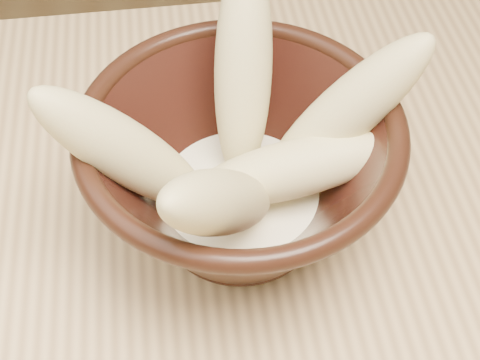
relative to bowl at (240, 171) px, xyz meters
name	(u,v)px	position (x,y,z in m)	size (l,w,h in m)	color
bowl	(240,171)	(0.00, 0.00, 0.00)	(0.22, 0.22, 0.12)	black
milk_puddle	(240,197)	(0.00, 0.00, -0.03)	(0.12, 0.12, 0.02)	#FFF4CD
banana_upright	(243,71)	(0.01, 0.05, 0.05)	(0.04, 0.04, 0.16)	#D3BD7C
banana_left	(127,153)	(-0.07, -0.01, 0.04)	(0.04, 0.04, 0.15)	#D3BD7C
banana_right	(344,114)	(0.07, 0.01, 0.04)	(0.04, 0.04, 0.15)	#D3BD7C
banana_across	(292,169)	(0.03, -0.01, 0.01)	(0.04, 0.04, 0.14)	#D3BD7C
banana_front	(222,202)	(-0.02, -0.06, 0.04)	(0.04, 0.04, 0.17)	#D3BD7C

